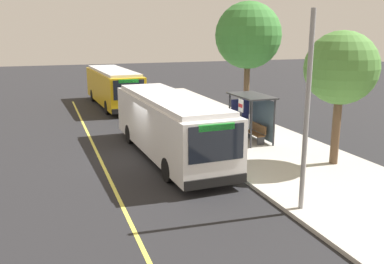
# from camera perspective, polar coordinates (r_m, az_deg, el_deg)

# --- Properties ---
(ground_plane) EXTENTS (120.00, 120.00, 0.00)m
(ground_plane) POSITION_cam_1_polar(r_m,az_deg,el_deg) (20.16, -6.13, -3.38)
(ground_plane) COLOR #232326
(sidewalk_curb) EXTENTS (44.00, 6.40, 0.15)m
(sidewalk_curb) POSITION_cam_1_polar(r_m,az_deg,el_deg) (22.24, 9.06, -1.65)
(sidewalk_curb) COLOR #B7B2A8
(sidewalk_curb) RESTS_ON ground_plane
(lane_stripe_center) EXTENTS (36.00, 0.14, 0.01)m
(lane_stripe_center) POSITION_cam_1_polar(r_m,az_deg,el_deg) (19.79, -12.35, -3.94)
(lane_stripe_center) COLOR #E0D64C
(lane_stripe_center) RESTS_ON ground_plane
(transit_bus_main) EXTENTS (10.69, 3.00, 2.95)m
(transit_bus_main) POSITION_cam_1_polar(r_m,az_deg,el_deg) (19.68, -3.16, 1.12)
(transit_bus_main) COLOR white
(transit_bus_main) RESTS_ON ground_plane
(transit_bus_second) EXTENTS (10.51, 3.07, 2.95)m
(transit_bus_second) POSITION_cam_1_polar(r_m,az_deg,el_deg) (33.99, -10.72, 6.19)
(transit_bus_second) COLOR gold
(transit_bus_second) RESTS_ON ground_plane
(bus_shelter) EXTENTS (2.90, 1.60, 2.48)m
(bus_shelter) POSITION_cam_1_polar(r_m,az_deg,el_deg) (22.46, 8.27, 3.34)
(bus_shelter) COLOR #333338
(bus_shelter) RESTS_ON sidewalk_curb
(waiting_bench) EXTENTS (1.60, 0.48, 0.95)m
(waiting_bench) POSITION_cam_1_polar(r_m,az_deg,el_deg) (22.38, 8.71, -0.07)
(waiting_bench) COLOR brown
(waiting_bench) RESTS_ON sidewalk_curb
(route_sign_post) EXTENTS (0.44, 0.08, 2.80)m
(route_sign_post) POSITION_cam_1_polar(r_m,az_deg,el_deg) (18.83, 6.68, 1.54)
(route_sign_post) COLOR #333338
(route_sign_post) RESTS_ON sidewalk_curb
(pedestrian_commuter) EXTENTS (0.24, 0.40, 1.69)m
(pedestrian_commuter) POSITION_cam_1_polar(r_m,az_deg,el_deg) (22.67, 3.13, 1.50)
(pedestrian_commuter) COLOR #282D47
(pedestrian_commuter) RESTS_ON sidewalk_curb
(street_tree_near_shelter) EXTENTS (4.05, 4.05, 7.51)m
(street_tree_near_shelter) POSITION_cam_1_polar(r_m,az_deg,el_deg) (26.15, 7.69, 12.94)
(street_tree_near_shelter) COLOR brown
(street_tree_near_shelter) RESTS_ON sidewalk_curb
(street_tree_upstreet) EXTENTS (3.11, 3.11, 5.78)m
(street_tree_upstreet) POSITION_cam_1_polar(r_m,az_deg,el_deg) (18.84, 19.75, 8.18)
(street_tree_upstreet) COLOR brown
(street_tree_upstreet) RESTS_ON sidewalk_curb
(utility_pole) EXTENTS (0.16, 0.16, 6.40)m
(utility_pole) POSITION_cam_1_polar(r_m,az_deg,el_deg) (13.58, 15.46, 2.45)
(utility_pole) COLOR gray
(utility_pole) RESTS_ON sidewalk_curb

